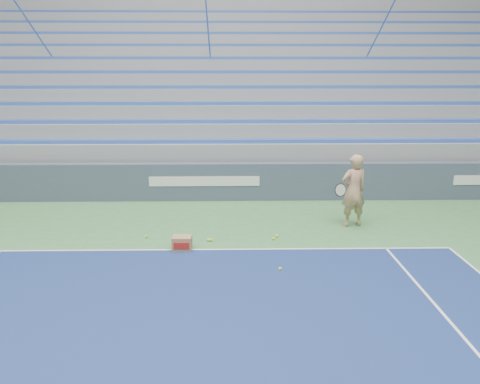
% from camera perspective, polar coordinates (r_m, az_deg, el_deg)
% --- Properties ---
extents(sponsor_barrier, '(30.00, 0.32, 1.10)m').
position_cam_1_polar(sponsor_barrier, '(13.75, -4.31, 1.26)').
color(sponsor_barrier, '#3E495E').
rests_on(sponsor_barrier, ground).
extents(bleachers, '(31.00, 9.15, 7.30)m').
position_cam_1_polar(bleachers, '(19.14, -3.48, 10.53)').
color(bleachers, gray).
rests_on(bleachers, ground).
extents(tennis_player, '(0.98, 0.91, 1.79)m').
position_cam_1_polar(tennis_player, '(11.65, 13.67, 0.16)').
color(tennis_player, tan).
rests_on(tennis_player, ground).
extents(ball_box, '(0.41, 0.33, 0.31)m').
position_cam_1_polar(ball_box, '(10.09, -7.07, -6.21)').
color(ball_box, '#977549').
rests_on(ball_box, ground).
extents(tennis_ball_0, '(0.07, 0.07, 0.07)m').
position_cam_1_polar(tennis_ball_0, '(10.83, 4.53, -5.34)').
color(tennis_ball_0, '#BEEC30').
rests_on(tennis_ball_0, ground).
extents(tennis_ball_1, '(0.07, 0.07, 0.07)m').
position_cam_1_polar(tennis_ball_1, '(9.12, 4.92, -9.30)').
color(tennis_ball_1, '#BEEC30').
rests_on(tennis_ball_1, ground).
extents(tennis_ball_2, '(0.07, 0.07, 0.07)m').
position_cam_1_polar(tennis_ball_2, '(10.65, 4.10, -5.68)').
color(tennis_ball_2, '#BEEC30').
rests_on(tennis_ball_2, ground).
extents(tennis_ball_3, '(0.07, 0.07, 0.07)m').
position_cam_1_polar(tennis_ball_3, '(10.56, -3.56, -5.85)').
color(tennis_ball_3, '#BEEC30').
rests_on(tennis_ball_3, ground).
extents(tennis_ball_4, '(0.07, 0.07, 0.07)m').
position_cam_1_polar(tennis_ball_4, '(10.57, -3.88, -5.84)').
color(tennis_ball_4, '#BEEC30').
rests_on(tennis_ball_4, ground).
extents(tennis_ball_5, '(0.07, 0.07, 0.07)m').
position_cam_1_polar(tennis_ball_5, '(10.97, -11.37, -5.33)').
color(tennis_ball_5, '#BEEC30').
rests_on(tennis_ball_5, ground).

